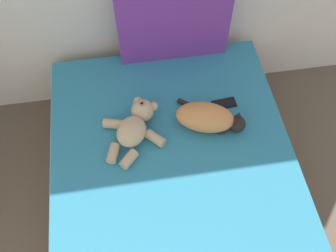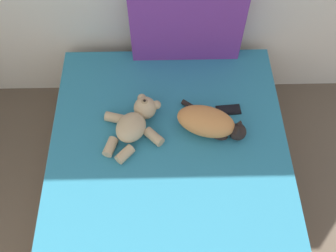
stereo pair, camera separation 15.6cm
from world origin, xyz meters
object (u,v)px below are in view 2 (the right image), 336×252
(bed, at_px, (170,197))
(cat, at_px, (209,122))
(cell_phone, at_px, (228,110))
(patterned_cushion, at_px, (187,24))
(teddy_bear, at_px, (135,122))

(bed, xyz_separation_m, cat, (0.23, 0.32, 0.33))
(cat, xyz_separation_m, cell_phone, (0.13, 0.13, -0.07))
(patterned_cushion, xyz_separation_m, cell_phone, (0.24, -0.47, -0.26))
(teddy_bear, relative_size, cell_phone, 2.87)
(bed, bearing_deg, cell_phone, 50.83)
(cell_phone, bearing_deg, teddy_bear, -168.39)
(cat, relative_size, teddy_bear, 0.96)
(patterned_cushion, bearing_deg, teddy_bear, -118.55)
(teddy_bear, xyz_separation_m, cell_phone, (0.56, 0.12, -0.06))
(patterned_cushion, bearing_deg, cell_phone, -62.73)
(bed, height_order, teddy_bear, teddy_bear)
(bed, xyz_separation_m, patterned_cushion, (0.13, 0.92, 0.52))
(cat, height_order, cell_phone, cat)
(cell_phone, bearing_deg, cat, -135.64)
(bed, bearing_deg, teddy_bear, 119.79)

